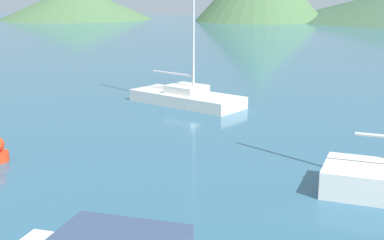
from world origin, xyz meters
TOP-DOWN VIEW (x-y plane):
  - sailboat_inner at (-1.55, 22.02)m, footprint 6.18×4.60m
  - hill_west at (-40.57, 97.50)m, footprint 29.91×29.91m

SIDE VIEW (x-z plane):
  - sailboat_inner at x=-1.55m, z-range -3.93..4.74m
  - hill_west at x=-40.57m, z-range 0.00..6.47m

